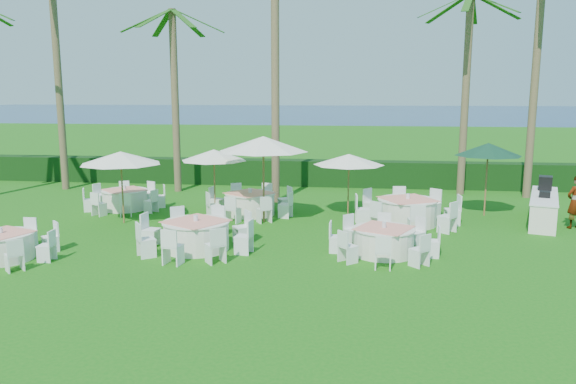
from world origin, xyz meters
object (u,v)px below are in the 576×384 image
object	(u,v)px
buffet_table	(544,207)
banquet_table_a	(2,246)
banquet_table_f	(407,211)
banquet_table_e	(250,203)
umbrella_b	(263,144)
umbrella_c	(214,155)
umbrella_green	(488,149)
staff_person	(575,202)
banquet_table_b	(196,235)
umbrella_a	(121,158)
banquet_table_c	(384,240)
umbrella_d	(349,159)
banquet_table_d	(125,199)

from	to	relation	value
buffet_table	banquet_table_a	bearing A→B (deg)	-157.69
banquet_table_f	banquet_table_e	bearing A→B (deg)	171.20
umbrella_b	umbrella_c	xyz separation A→B (m)	(-2.02, 1.24, -0.54)
umbrella_b	umbrella_green	world-z (taller)	umbrella_b
umbrella_c	umbrella_green	distance (m)	9.74
umbrella_b	staff_person	world-z (taller)	umbrella_b
banquet_table_e	umbrella_green	bearing A→B (deg)	5.96
banquet_table_b	staff_person	bearing A→B (deg)	19.07
umbrella_a	umbrella_b	size ratio (longest dim) A/B	0.90
banquet_table_a	banquet_table_c	xyz separation A→B (m)	(10.02, 1.74, 0.01)
umbrella_d	staff_person	xyz separation A→B (m)	(7.33, -1.00, -1.16)
umbrella_c	umbrella_d	world-z (taller)	umbrella_c
banquet_table_f	umbrella_a	distance (m)	9.71
banquet_table_b	umbrella_b	bearing A→B (deg)	69.73
banquet_table_b	buffet_table	xyz separation A→B (m)	(10.77, 4.82, 0.06)
banquet_table_d	umbrella_a	distance (m)	2.96
banquet_table_b	umbrella_d	bearing A→B (deg)	50.15
banquet_table_b	buffet_table	size ratio (longest dim) A/B	0.81
banquet_table_f	umbrella_c	distance (m)	7.11
banquet_table_e	umbrella_a	distance (m)	4.75
umbrella_d	banquet_table_c	bearing A→B (deg)	-77.53
banquet_table_f	banquet_table_a	bearing A→B (deg)	-153.67
umbrella_d	umbrella_green	distance (m)	4.91
umbrella_d	umbrella_green	bearing A→B (deg)	7.19
banquet_table_a	buffet_table	size ratio (longest dim) A/B	0.70
umbrella_green	buffet_table	size ratio (longest dim) A/B	0.64
banquet_table_b	banquet_table_f	bearing A→B (deg)	32.08
banquet_table_d	banquet_table_b	bearing A→B (deg)	-49.86
banquet_table_a	banquet_table_e	size ratio (longest dim) A/B	0.90
banquet_table_c	staff_person	world-z (taller)	staff_person
banquet_table_d	umbrella_d	size ratio (longest dim) A/B	1.16
umbrella_a	umbrella_c	xyz separation A→B (m)	(2.66, 1.95, -0.09)
banquet_table_c	banquet_table_e	world-z (taller)	banquet_table_e
umbrella_b	umbrella_green	distance (m)	7.94
banquet_table_e	banquet_table_f	size ratio (longest dim) A/B	0.91
banquet_table_e	umbrella_green	world-z (taller)	umbrella_green
banquet_table_d	banquet_table_e	bearing A→B (deg)	-3.90
banquet_table_a	umbrella_a	size ratio (longest dim) A/B	1.05
umbrella_b	staff_person	bearing A→B (deg)	2.20
banquet_table_e	umbrella_b	size ratio (longest dim) A/B	1.05
banquet_table_b	buffet_table	world-z (taller)	buffet_table
banquet_table_c	banquet_table_a	bearing A→B (deg)	-170.12
umbrella_green	umbrella_a	bearing A→B (deg)	-167.64
umbrella_a	buffet_table	distance (m)	14.38
banquet_table_e	umbrella_green	distance (m)	8.64
banquet_table_c	umbrella_c	size ratio (longest dim) A/B	1.24
banquet_table_a	umbrella_c	xyz separation A→B (m)	(4.11, 6.39, 1.75)
banquet_table_e	umbrella_a	xyz separation A→B (m)	(-4.00, -1.84, 1.80)
banquet_table_e	umbrella_a	world-z (taller)	umbrella_a
staff_person	buffet_table	bearing A→B (deg)	-75.98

